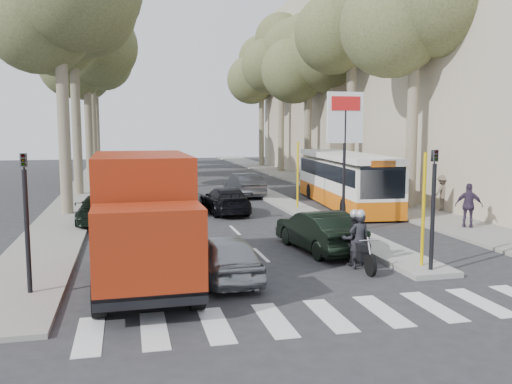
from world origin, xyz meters
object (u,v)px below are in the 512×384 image
city_bus (345,178)px  motorcycle (357,241)px  silver_hatchback (226,257)px  dark_hatchback (319,231)px  red_truck (143,217)px

city_bus → motorcycle: 13.05m
motorcycle → city_bus: bearing=68.8°
city_bus → silver_hatchback: bearing=-119.9°
dark_hatchback → silver_hatchback: bearing=29.1°
silver_hatchback → red_truck: red_truck is taller
motorcycle → red_truck: bearing=-177.9°
city_bus → red_truck: bearing=-126.4°
red_truck → city_bus: 16.55m
silver_hatchback → city_bus: size_ratio=0.35×
red_truck → city_bus: red_truck is taller
dark_hatchback → city_bus: (5.03, 9.77, 0.81)m
city_bus → motorcycle: city_bus is taller
silver_hatchback → dark_hatchback: 4.63m
silver_hatchback → motorcycle: size_ratio=1.79×
silver_hatchback → red_truck: (-2.21, 0.11, 1.19)m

